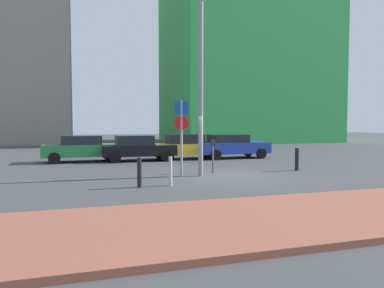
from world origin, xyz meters
name	(u,v)px	position (x,y,z in m)	size (l,w,h in m)	color
ground_plane	(225,176)	(0.00, 0.00, 0.00)	(120.00, 120.00, 0.00)	#424244
sidewalk_brick	(337,213)	(0.00, -6.96, 0.07)	(40.00, 4.04, 0.14)	#93513D
parked_car_green	(82,148)	(-5.67, 7.65, 0.79)	(4.41, 1.98, 1.51)	#237238
parked_car_black	(137,148)	(-2.57, 7.21, 0.78)	(4.25, 2.08, 1.50)	black
parked_car_yellow	(186,146)	(0.52, 7.54, 0.80)	(4.10, 1.99, 1.54)	gold
parked_car_blue	(232,146)	(3.39, 7.12, 0.79)	(4.53, 2.09, 1.50)	#1E389E
parking_sign_post	(181,129)	(-1.78, 0.48, 1.98)	(0.58, 0.19, 3.15)	gray
parking_meter	(213,151)	(-0.16, 1.06, 0.95)	(0.18, 0.14, 1.48)	#4C4C51
street_lamp	(201,70)	(-1.00, 0.28, 4.39)	(0.70, 0.36, 7.52)	gray
traffic_bollard_near	(297,159)	(3.86, 0.61, 0.53)	(0.18, 0.18, 1.05)	black
traffic_bollard_mid	(139,173)	(-3.91, -1.73, 0.52)	(0.15, 0.15, 1.03)	black
traffic_bollard_far	(170,171)	(-2.80, -1.70, 0.52)	(0.12, 0.12, 1.04)	#B7B7BC
building_colorful_midrise	(245,27)	(13.93, 27.29, 14.04)	(18.58, 14.40, 28.07)	green
building_under_construction	(19,34)	(-11.96, 30.71, 12.04)	(10.91, 11.51, 24.08)	gray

